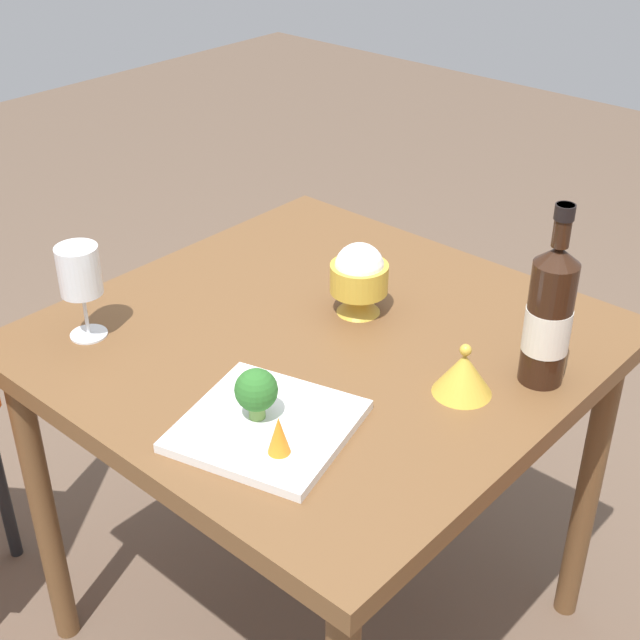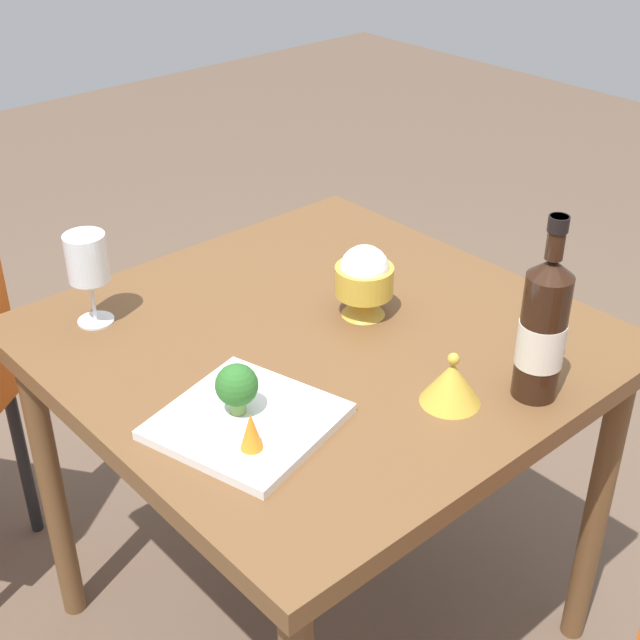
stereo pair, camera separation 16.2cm
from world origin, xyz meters
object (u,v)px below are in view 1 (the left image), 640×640
(wine_glass, at_px, (79,273))
(rice_bowl, at_px, (360,278))
(broccoli_floret, at_px, (256,391))
(rice_bowl_lid, at_px, (463,373))
(wine_bottle, at_px, (549,315))
(carrot_garnish_left, at_px, (279,435))
(serving_plate, at_px, (267,426))

(wine_glass, relative_size, rice_bowl, 1.26)
(wine_glass, height_order, broccoli_floret, wine_glass)
(rice_bowl, xyz_separation_m, rice_bowl_lid, (-0.30, 0.09, -0.04))
(wine_bottle, distance_m, carrot_garnish_left, 0.49)
(rice_bowl_lid, distance_m, serving_plate, 0.33)
(rice_bowl_lid, bearing_deg, wine_bottle, -122.54)
(serving_plate, xyz_separation_m, carrot_garnish_left, (-0.06, 0.04, 0.04))
(wine_glass, height_order, serving_plate, wine_glass)
(rice_bowl, distance_m, serving_plate, 0.40)
(wine_glass, relative_size, rice_bowl_lid, 1.79)
(rice_bowl, distance_m, broccoli_floret, 0.39)
(wine_bottle, height_order, serving_plate, wine_bottle)
(wine_glass, bearing_deg, rice_bowl_lid, -153.51)
(wine_glass, bearing_deg, serving_plate, -177.72)
(wine_bottle, relative_size, rice_bowl_lid, 3.20)
(wine_bottle, xyz_separation_m, wine_glass, (0.69, 0.42, 0.00))
(rice_bowl, xyz_separation_m, carrot_garnish_left, (-0.19, 0.42, -0.03))
(rice_bowl, relative_size, serving_plate, 0.46)
(rice_bowl, relative_size, rice_bowl_lid, 1.42)
(wine_bottle, distance_m, broccoli_floret, 0.49)
(wine_glass, xyz_separation_m, serving_plate, (-0.44, -0.02, -0.12))
(serving_plate, bearing_deg, wine_glass, 2.28)
(rice_bowl_lid, bearing_deg, serving_plate, 59.41)
(wine_bottle, bearing_deg, rice_bowl_lid, 57.46)
(carrot_garnish_left, bearing_deg, rice_bowl, -65.35)
(rice_bowl, xyz_separation_m, serving_plate, (-0.13, 0.38, -0.07))
(serving_plate, bearing_deg, wine_bottle, -121.17)
(rice_bowl, bearing_deg, wine_glass, 51.44)
(rice_bowl_lid, xyz_separation_m, broccoli_floret, (0.19, 0.29, 0.03))
(wine_glass, height_order, rice_bowl, wine_glass)
(wine_bottle, relative_size, broccoli_floret, 3.73)
(serving_plate, bearing_deg, rice_bowl, -71.47)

